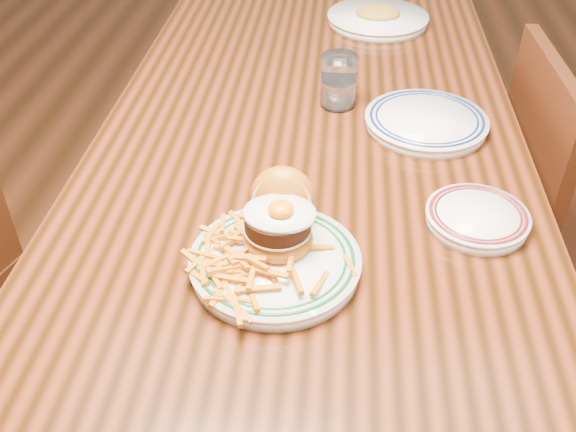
# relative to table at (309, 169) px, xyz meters

# --- Properties ---
(floor) EXTENTS (6.00, 6.00, 0.00)m
(floor) POSITION_rel_table_xyz_m (0.00, 0.00, -0.66)
(floor) COLOR black
(floor) RESTS_ON ground
(table) EXTENTS (0.85, 1.60, 0.75)m
(table) POSITION_rel_table_xyz_m (0.00, 0.00, 0.00)
(table) COLOR black
(table) RESTS_ON floor
(chair_right) EXTENTS (0.42, 0.42, 0.87)m
(chair_right) POSITION_rel_table_xyz_m (0.60, 0.11, -0.20)
(chair_right) COLOR #3B190C
(chair_right) RESTS_ON floor
(main_plate) EXTENTS (0.26, 0.27, 0.13)m
(main_plate) POSITION_rel_table_xyz_m (-0.03, -0.39, 0.12)
(main_plate) COLOR white
(main_plate) RESTS_ON table
(side_plate) EXTENTS (0.17, 0.17, 0.03)m
(side_plate) POSITION_rel_table_xyz_m (0.29, -0.27, 0.10)
(side_plate) COLOR white
(side_plate) RESTS_ON table
(rear_plate) EXTENTS (0.25, 0.25, 0.03)m
(rear_plate) POSITION_rel_table_xyz_m (0.23, 0.04, 0.10)
(rear_plate) COLOR white
(rear_plate) RESTS_ON table
(water_glass) EXTENTS (0.07, 0.07, 0.11)m
(water_glass) POSITION_rel_table_xyz_m (0.05, 0.12, 0.14)
(water_glass) COLOR white
(water_glass) RESTS_ON table
(far_plate) EXTENTS (0.27, 0.27, 0.05)m
(far_plate) POSITION_rel_table_xyz_m (0.15, 0.58, 0.10)
(far_plate) COLOR white
(far_plate) RESTS_ON table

